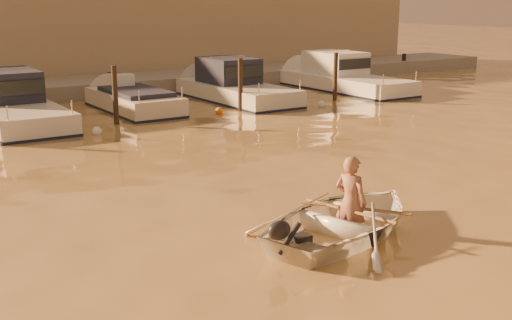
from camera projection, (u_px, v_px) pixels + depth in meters
ground_plane at (433, 251)px, 10.84m from camera, size 160.00×160.00×0.00m
dinghy at (347, 219)px, 11.59m from camera, size 4.52×3.81×0.80m
person at (351, 202)px, 11.59m from camera, size 0.59×0.73×1.73m
outboard_motor at (300, 243)px, 10.45m from camera, size 0.98×0.66×0.70m
oar_port at (355, 208)px, 11.74m from camera, size 1.11×1.85×0.13m
oar_starboard at (349, 211)px, 11.59m from camera, size 0.36×2.09×0.13m
moored_boat_2 at (14, 105)px, 22.03m from camera, size 2.38×7.93×1.75m
moored_boat_3 at (134, 105)px, 24.47m from camera, size 2.05×5.92×0.95m
moored_boat_4 at (237, 86)px, 26.84m from camera, size 2.38×7.30×1.75m
moored_boat_5 at (345, 77)px, 30.03m from camera, size 2.44×8.11×1.75m
piling_2 at (115, 98)px, 21.69m from camera, size 0.18×0.18×2.20m
piling_3 at (240, 87)px, 24.36m from camera, size 0.18×0.18×2.20m
piling_4 at (335, 79)px, 26.87m from camera, size 0.18×0.18×2.20m
fender_c at (97, 131)px, 20.21m from camera, size 0.30×0.30×0.30m
fender_d at (219, 111)px, 23.84m from camera, size 0.30×0.30×0.30m
fender_e at (321, 104)px, 25.40m from camera, size 0.30×0.30×0.30m
quay at (55, 93)px, 28.22m from camera, size 52.00×4.00×1.00m
waterfront_building at (20, 35)px, 32.12m from camera, size 46.00×7.00×4.80m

